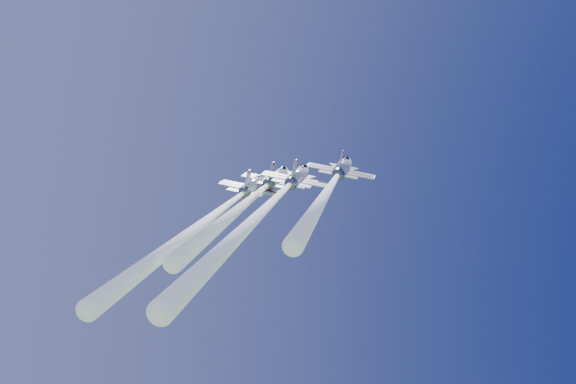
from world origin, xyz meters
name	(u,v)px	position (x,y,z in m)	size (l,w,h in m)	color
jet_lead	(251,198)	(-9.65, -7.19, 89.13)	(25.62, 40.59, 39.65)	white
jet_left	(216,214)	(-16.78, -11.89, 84.94)	(26.88, 43.47, 44.95)	white
jet_right	(330,186)	(-1.76, -15.98, 89.65)	(25.00, 39.33, 38.05)	white
jet_slot	(269,205)	(-14.05, -22.07, 83.94)	(26.83, 43.40, 44.91)	white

